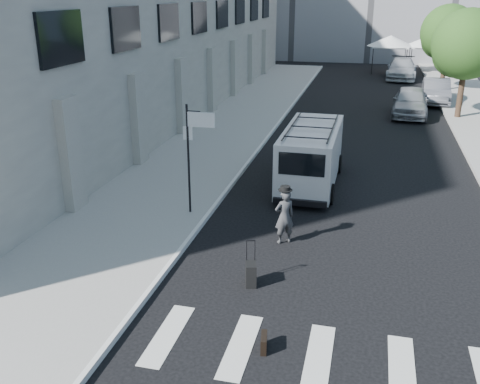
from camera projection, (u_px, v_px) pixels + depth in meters
The scene contains 15 objects.
ground at pixel (246, 273), 13.85m from camera, with size 120.00×120.00×0.00m, color black.
sidewalk_left at pixel (237, 122), 29.30m from camera, with size 4.50×48.00×0.15m, color gray.
building_left at pixel (123, 6), 30.65m from camera, with size 10.00×44.00×12.00m, color gray.
sign_pole at pixel (195, 137), 16.35m from camera, with size 1.03×0.07×3.50m.
tree_near at pixel (465, 47), 29.06m from camera, with size 3.80×3.83×6.03m.
tree_far at pixel (446, 34), 37.24m from camera, with size 3.80×3.83×6.03m.
tent_left at pixel (391, 41), 46.50m from camera, with size 4.00×4.00×3.20m.
tent_right at pixel (429, 41), 46.24m from camera, with size 4.00×4.00×3.20m.
businessman at pixel (284, 217), 15.23m from camera, with size 0.59×0.39×1.61m, color #373739.
briefcase at pixel (264, 343), 10.82m from camera, with size 0.12×0.44×0.34m, color black.
suitcase at pixel (251, 274), 13.17m from camera, with size 0.36×0.46×1.14m.
cargo_van at pixel (312, 155), 19.85m from camera, with size 2.09×5.78×2.18m.
parked_car_a at pixel (410, 102), 30.88m from camera, with size 1.95×4.85×1.65m, color #999BA0.
parked_car_b at pixel (436, 91), 34.43m from camera, with size 1.61×4.63×1.53m, color slate.
parked_car_c at pixel (402, 69), 43.84m from camera, with size 2.29×5.64×1.64m, color #B2B5BB.
Camera 1 is at (2.78, -11.89, 6.86)m, focal length 40.00 mm.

